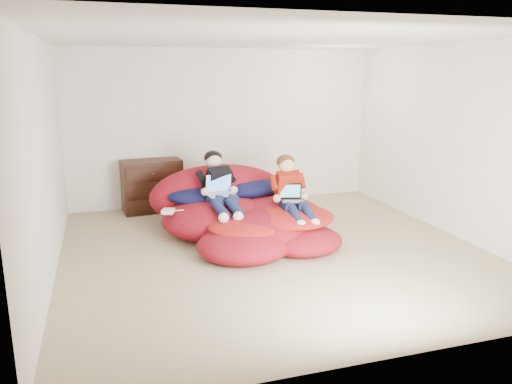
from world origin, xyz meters
name	(u,v)px	position (x,y,z in m)	size (l,w,h in m)	color
room_shell	(274,234)	(0.00, 0.00, 0.22)	(5.10, 5.10, 2.77)	tan
dresser	(152,186)	(-1.23, 2.26, 0.41)	(0.94, 0.56, 0.81)	black
beanbag_pile	(243,214)	(-0.17, 0.76, 0.27)	(2.33, 2.44, 0.91)	maroon
cream_pillow	(200,179)	(-0.60, 1.52, 0.62)	(0.46, 0.29, 0.29)	white
older_boy	(218,184)	(-0.49, 0.85, 0.69)	(0.42, 1.14, 0.74)	black
younger_boy	(291,189)	(0.37, 0.39, 0.66)	(0.33, 0.98, 0.78)	#A41F0E
laptop_white	(220,189)	(-0.49, 0.76, 0.64)	(0.37, 0.32, 0.25)	white
laptop_black	(292,197)	(0.37, 0.37, 0.57)	(0.34, 0.31, 0.22)	black
power_adapter	(168,211)	(-1.18, 0.67, 0.42)	(0.14, 0.14, 0.05)	white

